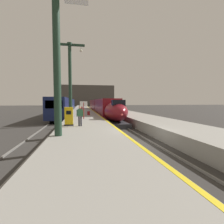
# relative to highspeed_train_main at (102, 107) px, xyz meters

# --- Properties ---
(ground_plane) EXTENTS (260.00, 260.00, 0.00)m
(ground_plane) POSITION_rel_highspeed_train_main_xyz_m (0.00, -25.03, -1.93)
(ground_plane) COLOR #33302D
(platform_left) EXTENTS (4.80, 110.00, 1.05)m
(platform_left) POSITION_rel_highspeed_train_main_xyz_m (-4.05, -0.28, -1.40)
(platform_left) COLOR gray
(platform_left) RESTS_ON ground
(platform_right) EXTENTS (4.80, 110.00, 1.05)m
(platform_right) POSITION_rel_highspeed_train_main_xyz_m (4.05, -0.28, -1.40)
(platform_right) COLOR gray
(platform_right) RESTS_ON ground
(platform_left_safety_stripe) EXTENTS (0.20, 107.80, 0.01)m
(platform_left_safety_stripe) POSITION_rel_highspeed_train_main_xyz_m (-1.77, -0.28, -0.87)
(platform_left_safety_stripe) COLOR yellow
(platform_left_safety_stripe) RESTS_ON platform_left
(rail_main_left) EXTENTS (0.08, 110.00, 0.12)m
(rail_main_left) POSITION_rel_highspeed_train_main_xyz_m (-0.75, 2.47, -1.87)
(rail_main_left) COLOR slate
(rail_main_left) RESTS_ON ground
(rail_main_right) EXTENTS (0.08, 110.00, 0.12)m
(rail_main_right) POSITION_rel_highspeed_train_main_xyz_m (0.75, 2.47, -1.87)
(rail_main_right) COLOR slate
(rail_main_right) RESTS_ON ground
(rail_secondary_left) EXTENTS (0.08, 110.00, 0.12)m
(rail_secondary_left) POSITION_rel_highspeed_train_main_xyz_m (-8.85, 2.47, -1.87)
(rail_secondary_left) COLOR slate
(rail_secondary_left) RESTS_ON ground
(rail_secondary_right) EXTENTS (0.08, 110.00, 0.12)m
(rail_secondary_right) POSITION_rel_highspeed_train_main_xyz_m (-7.35, 2.47, -1.87)
(rail_secondary_right) COLOR slate
(rail_secondary_right) RESTS_ON ground
(highspeed_train_main) EXTENTS (2.92, 38.27, 3.60)m
(highspeed_train_main) POSITION_rel_highspeed_train_main_xyz_m (0.00, 0.00, 0.00)
(highspeed_train_main) COLOR maroon
(highspeed_train_main) RESTS_ON ground
(regional_train_adjacent) EXTENTS (2.85, 36.60, 3.80)m
(regional_train_adjacent) POSITION_rel_highspeed_train_main_xyz_m (-8.10, 5.10, 0.20)
(regional_train_adjacent) COLOR #141E4C
(regional_train_adjacent) RESTS_ON ground
(station_column_near) EXTENTS (4.00, 0.68, 9.98)m
(station_column_near) POSITION_rel_highspeed_train_main_xyz_m (-5.85, -26.16, 5.18)
(station_column_near) COLOR #1E3828
(station_column_near) RESTS_ON platform_left
(station_column_mid) EXTENTS (4.00, 0.68, 9.92)m
(station_column_mid) POSITION_rel_highspeed_train_main_xyz_m (-5.90, -13.24, 5.04)
(station_column_mid) COLOR #1E3828
(station_column_mid) RESTS_ON platform_left
(passenger_near_edge) EXTENTS (0.55, 0.32, 1.69)m
(passenger_near_edge) POSITION_rel_highspeed_train_main_xyz_m (-4.53, -11.37, 0.11)
(passenger_near_edge) COLOR #23232D
(passenger_near_edge) RESTS_ON platform_left
(passenger_mid_platform) EXTENTS (0.57, 0.22, 1.69)m
(passenger_mid_platform) POSITION_rel_highspeed_train_main_xyz_m (-4.60, -22.26, 0.11)
(passenger_mid_platform) COLOR #23232D
(passenger_mid_platform) RESTS_ON platform_left
(rolling_suitcase) EXTENTS (0.40, 0.22, 0.98)m
(rolling_suitcase) POSITION_rel_highspeed_train_main_xyz_m (-3.36, -10.88, -0.57)
(rolling_suitcase) COLOR maroon
(rolling_suitcase) RESTS_ON platform_left
(ticket_machine_yellow) EXTENTS (0.76, 0.62, 1.60)m
(ticket_machine_yellow) POSITION_rel_highspeed_train_main_xyz_m (-5.55, -21.74, -0.13)
(ticket_machine_yellow) COLOR yellow
(ticket_machine_yellow) RESTS_ON platform_left
(departure_info_board) EXTENTS (0.90, 0.10, 2.12)m
(departure_info_board) POSITION_rel_highspeed_train_main_xyz_m (-4.18, -16.18, 0.63)
(departure_info_board) COLOR maroon
(departure_info_board) RESTS_ON platform_left
(terminus_back_wall) EXTENTS (36.00, 2.00, 14.00)m
(terminus_back_wall) POSITION_rel_highspeed_train_main_xyz_m (0.00, 76.97, 5.07)
(terminus_back_wall) COLOR #4C4742
(terminus_back_wall) RESTS_ON ground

